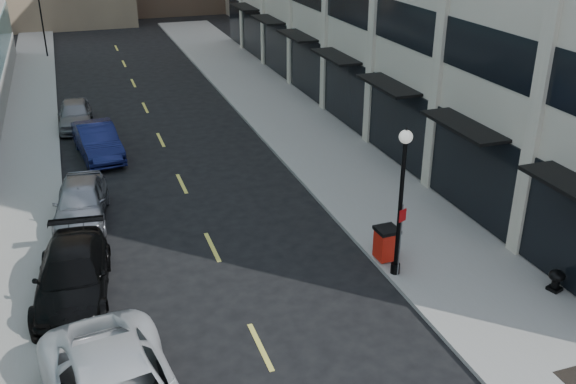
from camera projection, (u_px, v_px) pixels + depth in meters
sidewalk_right at (338, 161)px, 30.53m from camera, size 5.00×80.00×0.15m
sidewalk_left at (25, 203)px, 26.37m from camera, size 3.00×80.00×0.15m
road_centerline at (196, 212)px, 25.75m from camera, size 0.15×68.20×0.01m
car_black_pickup at (73, 276)px, 19.96m from camera, size 2.78×5.58×1.56m
car_silver_sedan at (81, 202)px, 24.76m from camera, size 2.45×4.96×1.63m
car_blue_sedan at (98, 141)px, 30.96m from camera, size 2.30×5.08×1.62m
car_grey_sedan at (75, 114)px, 35.04m from camera, size 1.97×4.48×1.50m
trash_bin at (386, 242)px, 21.85m from camera, size 0.77×0.85×1.20m
lamppost at (402, 191)px, 20.05m from camera, size 0.43×0.43×5.12m
sign_post at (401, 231)px, 20.45m from camera, size 0.29×0.14×2.60m
urn_planter at (556, 278)px, 20.18m from camera, size 0.51×0.51×0.71m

